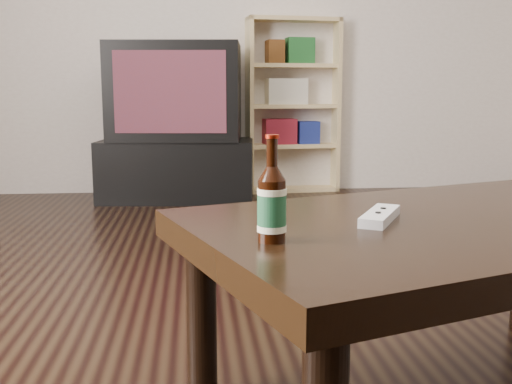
{
  "coord_description": "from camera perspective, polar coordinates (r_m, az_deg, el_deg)",
  "views": [
    {
      "loc": [
        -0.32,
        -1.56,
        0.75
      ],
      "look_at": [
        -0.21,
        -0.46,
        0.57
      ],
      "focal_mm": 42.0,
      "sensor_mm": 36.0,
      "label": 1
    }
  ],
  "objects": [
    {
      "name": "floor",
      "position": [
        1.76,
        5.4,
        -15.97
      ],
      "size": [
        5.0,
        6.0,
        0.01
      ],
      "primitive_type": "cube",
      "color": "black",
      "rests_on": "ground"
    },
    {
      "name": "wall_back",
      "position": [
        4.62,
        -1.87,
        16.95
      ],
      "size": [
        5.0,
        0.02,
        2.7
      ],
      "primitive_type": "cube",
      "color": "beige",
      "rests_on": "ground"
    },
    {
      "name": "tv_stand",
      "position": [
        4.24,
        -7.49,
        2.1
      ],
      "size": [
        1.1,
        0.64,
        0.42
      ],
      "primitive_type": "cube",
      "rotation": [
        0.0,
        0.0,
        -0.11
      ],
      "color": "black",
      "rests_on": "floor"
    },
    {
      "name": "tv",
      "position": [
        4.21,
        -7.65,
        9.42
      ],
      "size": [
        0.93,
        0.64,
        0.66
      ],
      "rotation": [
        0.0,
        0.0,
        -0.11
      ],
      "color": "black",
      "rests_on": "tv_stand"
    },
    {
      "name": "bookshelf",
      "position": [
        4.63,
        3.17,
        8.51
      ],
      "size": [
        0.72,
        0.38,
        1.29
      ],
      "rotation": [
        0.0,
        0.0,
        0.1
      ],
      "color": "tan",
      "rests_on": "floor"
    },
    {
      "name": "coffee_table",
      "position": [
        1.47,
        19.19,
        -4.51
      ],
      "size": [
        1.43,
        1.11,
        0.47
      ],
      "rotation": [
        0.0,
        0.0,
        0.33
      ],
      "color": "black",
      "rests_on": "floor"
    },
    {
      "name": "beer_bottle",
      "position": [
        1.13,
        1.52,
        -1.2
      ],
      "size": [
        0.06,
        0.06,
        0.2
      ],
      "rotation": [
        0.0,
        0.0,
        0.12
      ],
      "color": "black",
      "rests_on": "coffee_table"
    },
    {
      "name": "remote",
      "position": [
        1.35,
        11.73,
        -2.26
      ],
      "size": [
        0.14,
        0.19,
        0.02
      ],
      "rotation": [
        0.0,
        0.0,
        -0.51
      ],
      "color": "silver",
      "rests_on": "coffee_table"
    }
  ]
}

